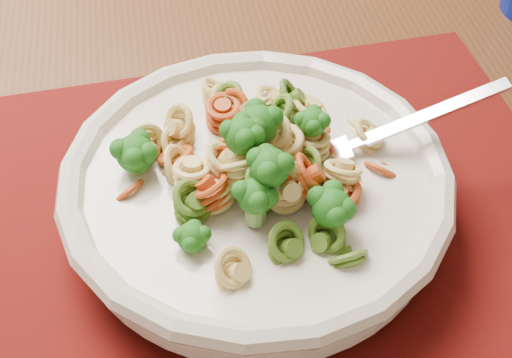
{
  "coord_description": "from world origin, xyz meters",
  "views": [
    {
      "loc": [
        0.68,
        -1.24,
        1.12
      ],
      "look_at": [
        0.67,
        -0.89,
        0.74
      ],
      "focal_mm": 50.0,
      "sensor_mm": 36.0,
      "label": 1
    }
  ],
  "objects": [
    {
      "name": "fork",
      "position": [
        0.72,
        -0.87,
        0.75
      ],
      "size": [
        0.18,
        0.07,
        0.08
      ],
      "primitive_type": null,
      "rotation": [
        0.0,
        -0.35,
        0.25
      ],
      "color": "silver",
      "rests_on": "pasta_bowl"
    },
    {
      "name": "dining_table",
      "position": [
        0.65,
        -0.73,
        0.62
      ],
      "size": [
        1.66,
        1.26,
        0.7
      ],
      "rotation": [
        0.0,
        0.0,
        0.22
      ],
      "color": "#4A2714",
      "rests_on": "ground"
    },
    {
      "name": "pasta_bowl",
      "position": [
        0.67,
        -0.89,
        0.74
      ],
      "size": [
        0.29,
        0.29,
        0.05
      ],
      "color": "beige",
      "rests_on": "placemat"
    },
    {
      "name": "pasta_broccoli_heap",
      "position": [
        0.67,
        -0.89,
        0.75
      ],
      "size": [
        0.24,
        0.24,
        0.06
      ],
      "primitive_type": null,
      "color": "tan",
      "rests_on": "pasta_bowl"
    },
    {
      "name": "placemat",
      "position": [
        0.68,
        -0.88,
        0.7
      ],
      "size": [
        0.54,
        0.47,
        0.0
      ],
      "primitive_type": "cube",
      "rotation": [
        0.0,
        0.0,
        0.28
      ],
      "color": "#521003",
      "rests_on": "dining_table"
    }
  ]
}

